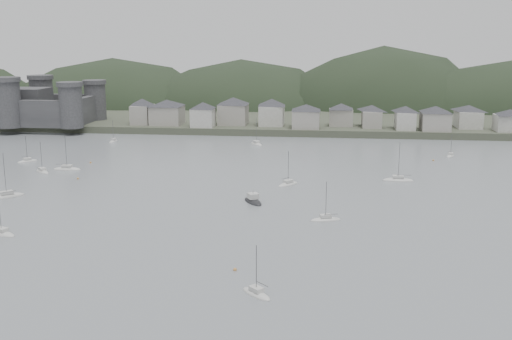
# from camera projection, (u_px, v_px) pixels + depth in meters

# --- Properties ---
(ground) EXTENTS (900.00, 900.00, 0.00)m
(ground) POSITION_uv_depth(u_px,v_px,m) (199.00, 311.00, 92.23)
(ground) COLOR slate
(ground) RESTS_ON ground
(far_shore_land) EXTENTS (900.00, 250.00, 3.00)m
(far_shore_land) POSITION_uv_depth(u_px,v_px,m) (297.00, 103.00, 378.18)
(far_shore_land) COLOR #383D2D
(far_shore_land) RESTS_ON ground
(forested_ridge) EXTENTS (851.55, 103.94, 102.57)m
(forested_ridge) POSITION_uv_depth(u_px,v_px,m) (302.00, 130.00, 355.50)
(forested_ridge) COLOR black
(forested_ridge) RESTS_ON ground
(castle) EXTENTS (66.00, 43.00, 20.00)m
(castle) POSITION_uv_depth(u_px,v_px,m) (26.00, 105.00, 278.11)
(castle) COLOR #343436
(castle) RESTS_ON far_shore_land
(waterfront_town) EXTENTS (451.48, 28.46, 12.92)m
(waterfront_town) POSITION_uv_depth(u_px,v_px,m) (400.00, 115.00, 262.51)
(waterfront_town) COLOR gray
(waterfront_town) RESTS_ON far_shore_land
(sailboat_lead) EXTENTS (6.77, 7.62, 10.62)m
(sailboat_lead) POSITION_uv_depth(u_px,v_px,m) (288.00, 184.00, 172.26)
(sailboat_lead) COLOR beige
(sailboat_lead) RESTS_ON ground
(moored_fleet) EXTENTS (265.57, 178.07, 12.86)m
(moored_fleet) POSITION_uv_depth(u_px,v_px,m) (205.00, 196.00, 159.71)
(moored_fleet) COLOR beige
(moored_fleet) RESTS_ON ground
(motor_launch_far) EXTENTS (6.96, 9.06, 4.05)m
(motor_launch_far) POSITION_uv_depth(u_px,v_px,m) (253.00, 201.00, 153.88)
(motor_launch_far) COLOR black
(motor_launch_far) RESTS_ON ground
(mooring_buoys) EXTENTS (170.12, 139.34, 0.70)m
(mooring_buoys) POSITION_uv_depth(u_px,v_px,m) (260.00, 209.00, 147.53)
(mooring_buoys) COLOR #BA7F3E
(mooring_buoys) RESTS_ON ground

